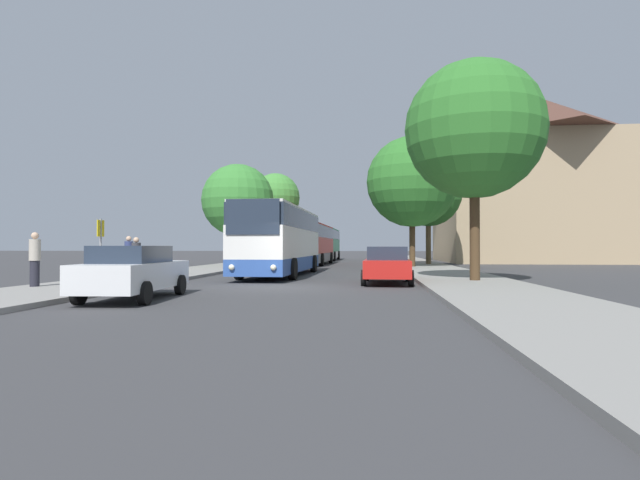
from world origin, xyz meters
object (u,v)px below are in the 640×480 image
object	(u,v)px
parked_car_left_curb	(134,271)
pedestrian_walking_back	(35,259)
pedestrian_waiting_near	(136,258)
bus_middle	(312,243)
tree_left_far	(238,200)
pedestrian_waiting_far	(129,256)
bus_front	(281,240)
parked_car_right_near	(387,264)
tree_left_near	(276,198)
tree_right_far	(412,182)
bus_stop_sign	(101,243)
tree_right_mid	(428,193)
tree_right_near	(474,130)
bus_rear	(325,244)

from	to	relation	value
parked_car_left_curb	pedestrian_walking_back	world-z (taller)	pedestrian_walking_back
pedestrian_waiting_near	parked_car_left_curb	bearing A→B (deg)	-12.67
bus_middle	tree_left_far	size ratio (longest dim) A/B	1.60
tree_left_far	pedestrian_waiting_far	bearing A→B (deg)	-95.17
pedestrian_waiting_far	pedestrian_walking_back	xyz separation A→B (m)	(-0.61, -5.41, 0.01)
bus_middle	parked_car_left_curb	xyz separation A→B (m)	(-1.88, -27.59, -0.96)
pedestrian_waiting_far	bus_front	bearing A→B (deg)	-155.90
parked_car_left_curb	parked_car_right_near	xyz separation A→B (m)	(7.39, 6.87, -0.02)
parked_car_right_near	pedestrian_waiting_far	size ratio (longest dim) A/B	2.45
tree_left_near	tree_right_far	xyz separation A→B (m)	(12.02, -13.43, -0.32)
pedestrian_waiting_near	pedestrian_walking_back	size ratio (longest dim) A/B	0.94
bus_stop_sign	tree_right_mid	xyz separation A→B (m)	(14.23, 22.05, 4.02)
pedestrian_waiting_near	tree_left_near	bearing A→B (deg)	141.06
pedestrian_waiting_near	tree_right_far	size ratio (longest dim) A/B	0.20
tree_left_far	tree_left_near	bearing A→B (deg)	88.51
tree_right_far	tree_right_near	bearing A→B (deg)	-84.50
bus_middle	tree_right_mid	size ratio (longest dim) A/B	1.45
bus_front	parked_car_right_near	xyz separation A→B (m)	(5.31, -5.21, -1.06)
pedestrian_waiting_near	tree_right_mid	distance (m)	24.57
tree_right_near	parked_car_right_near	bearing A→B (deg)	-177.48
pedestrian_walking_back	tree_left_far	xyz separation A→B (m)	(1.86, 19.23, 3.76)
tree_left_near	tree_right_near	world-z (taller)	tree_right_near
pedestrian_waiting_near	tree_right_mid	bearing A→B (deg)	106.26
pedestrian_walking_back	tree_right_near	bearing A→B (deg)	54.19
parked_car_left_curb	bus_stop_sign	world-z (taller)	bus_stop_sign
parked_car_left_curb	pedestrian_waiting_far	distance (m)	8.69
pedestrian_waiting_near	pedestrian_walking_back	distance (m)	4.11
tree_left_near	tree_right_far	bearing A→B (deg)	-48.18
bus_front	pedestrian_waiting_far	world-z (taller)	bus_front
pedestrian_walking_back	bus_middle	bearing A→B (deg)	112.79
bus_front	pedestrian_walking_back	distance (m)	11.91
tree_right_far	bus_stop_sign	bearing A→B (deg)	-126.11
bus_rear	parked_car_left_curb	size ratio (longest dim) A/B	2.30
parked_car_left_curb	tree_right_mid	distance (m)	28.37
parked_car_right_near	tree_right_far	size ratio (longest dim) A/B	0.50
bus_rear	parked_car_right_near	bearing A→B (deg)	-80.30
bus_middle	pedestrian_waiting_far	size ratio (longest dim) A/B	6.42
bus_middle	bus_front	bearing A→B (deg)	-87.86
parked_car_left_curb	tree_right_far	world-z (taller)	tree_right_far
bus_front	bus_middle	world-z (taller)	bus_front
parked_car_left_curb	pedestrian_waiting_near	bearing A→B (deg)	112.18
pedestrian_waiting_near	tree_right_far	xyz separation A→B (m)	(12.42, 14.83, 4.90)
bus_rear	pedestrian_waiting_near	distance (m)	35.24
bus_rear	bus_stop_sign	xyz separation A→B (m)	(-4.85, -37.35, -0.19)
tree_left_far	tree_right_mid	bearing A→B (deg)	16.32
bus_stop_sign	tree_right_far	distance (m)	21.79
pedestrian_waiting_far	tree_right_far	world-z (taller)	tree_right_far
bus_front	pedestrian_waiting_far	xyz separation A→B (m)	(-6.11, -4.39, -0.77)
parked_car_right_near	tree_right_far	bearing A→B (deg)	-96.92
bus_middle	tree_right_near	distance (m)	22.90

